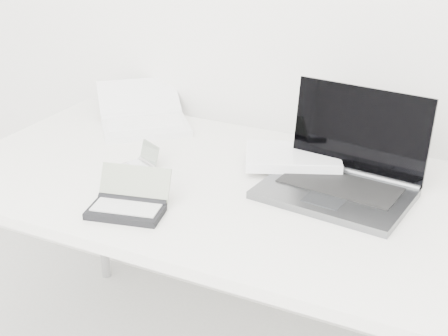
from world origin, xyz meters
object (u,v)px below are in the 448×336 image
at_px(desk, 241,201).
at_px(laptop_large, 326,169).
at_px(palmtop_charcoal, 128,204).
at_px(netbook_open_white, 144,118).

bearing_deg(desk, laptop_large, 29.00).
bearing_deg(palmtop_charcoal, laptop_large, 30.58).
xyz_separation_m(desk, laptop_large, (0.20, 0.11, 0.09)).
xyz_separation_m(desk, netbook_open_white, (-0.47, 0.27, 0.07)).
xyz_separation_m(desk, palmtop_charcoal, (-0.19, -0.25, 0.07)).
distance_m(laptop_large, palmtop_charcoal, 0.52).
bearing_deg(netbook_open_white, desk, -69.53).
xyz_separation_m(laptop_large, netbook_open_white, (-0.67, 0.16, -0.02)).
xyz_separation_m(netbook_open_white, palmtop_charcoal, (0.29, -0.51, -0.00)).
distance_m(netbook_open_white, palmtop_charcoal, 0.59).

